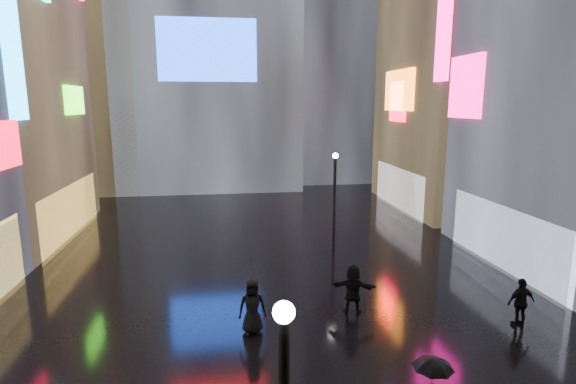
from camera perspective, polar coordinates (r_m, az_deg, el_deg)
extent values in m
plane|color=black|center=(23.05, -2.90, -8.41)|extent=(140.00, 140.00, 0.00)
cube|color=#F80C29|center=(21.89, -32.30, 5.12)|extent=(0.25, 2.24, 1.94)
cube|color=#13A3F8|center=(23.60, -31.90, 17.55)|extent=(0.25, 1.40, 8.00)
cube|color=#FFC659|center=(29.75, -25.94, -2.04)|extent=(0.20, 10.00, 3.00)
cube|color=#3EDF18|center=(30.75, -25.50, 10.47)|extent=(0.25, 3.00, 1.71)
cube|color=white|center=(23.60, 25.90, -5.26)|extent=(0.20, 9.00, 3.00)
cube|color=#F80C7C|center=(26.14, 21.65, 12.29)|extent=(0.25, 2.99, 3.26)
cube|color=black|center=(36.92, 22.45, 20.17)|extent=(10.00, 12.00, 28.00)
cube|color=white|center=(34.79, 13.95, 0.54)|extent=(0.20, 9.00, 3.00)
cube|color=orange|center=(34.44, 13.92, 12.42)|extent=(0.25, 4.92, 2.91)
cube|color=#F80C29|center=(34.54, 13.78, 11.06)|extent=(0.25, 2.63, 2.87)
cube|color=#194CFF|center=(38.78, -10.21, 17.34)|extent=(8.00, 0.20, 5.00)
cube|color=black|center=(49.75, 4.97, 21.89)|extent=(12.00, 12.00, 34.00)
cube|color=black|center=(45.56, -24.65, 16.86)|extent=(10.00, 10.00, 26.00)
sphere|color=white|center=(6.05, -0.54, -15.02)|extent=(0.30, 0.30, 0.30)
cylinder|color=black|center=(23.98, 5.91, -1.46)|extent=(0.16, 0.16, 5.00)
sphere|color=white|center=(23.56, 6.03, 4.60)|extent=(0.30, 0.30, 0.30)
imported|color=black|center=(18.14, 27.48, -12.32)|extent=(1.05, 0.48, 1.75)
imported|color=black|center=(15.73, -4.55, -14.33)|extent=(0.94, 0.61, 1.91)
imported|color=black|center=(17.26, 8.25, -12.10)|extent=(1.82, 1.09, 1.87)
imported|color=black|center=(10.51, 17.88, -21.04)|extent=(1.14, 1.14, 0.72)
imported|color=black|center=(15.20, -4.63, -9.73)|extent=(1.22, 1.22, 0.79)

